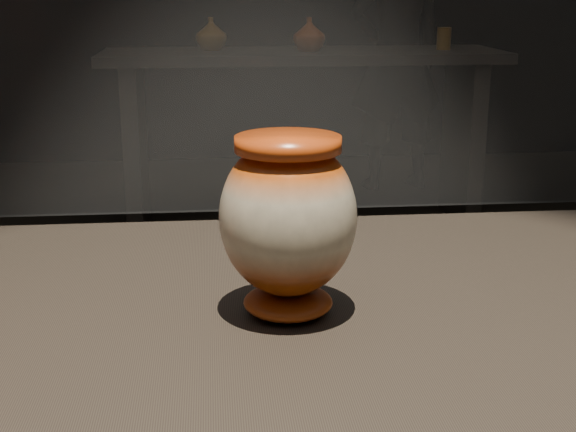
% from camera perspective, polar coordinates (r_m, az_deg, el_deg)
% --- Properties ---
extents(main_vase, '(0.17, 0.17, 0.18)m').
position_cam_1_polar(main_vase, '(0.80, 0.00, -0.23)').
color(main_vase, '#79300A').
rests_on(main_vase, display_plinth).
extents(back_shelf, '(2.00, 0.60, 0.90)m').
position_cam_1_polar(back_shelf, '(4.12, 1.03, 8.03)').
color(back_shelf, black).
rests_on(back_shelf, ground).
extents(back_vase_left, '(0.18, 0.18, 0.16)m').
position_cam_1_polar(back_vase_left, '(4.10, -5.49, 12.76)').
color(back_vase_left, '#9F6C17').
rests_on(back_vase_left, back_shelf).
extents(back_vase_mid, '(0.22, 0.22, 0.16)m').
position_cam_1_polar(back_vase_mid, '(4.03, 1.52, 12.78)').
color(back_vase_mid, '#79300A').
rests_on(back_vase_mid, back_shelf).
extents(back_vase_right, '(0.07, 0.07, 0.11)m').
position_cam_1_polar(back_vase_right, '(4.22, 11.02, 12.29)').
color(back_vase_right, '#9F6C17').
rests_on(back_vase_right, back_shelf).
extents(visitor, '(0.64, 0.48, 1.61)m').
position_cam_1_polar(visitor, '(4.92, 7.73, 11.22)').
color(visitor, black).
rests_on(visitor, ground).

